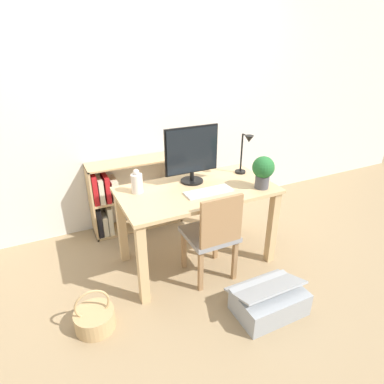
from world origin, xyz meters
The scene contains 12 objects.
ground_plane centered at (0.00, 0.00, 0.00)m, with size 10.00×10.00×0.00m, color #997F5B.
wall_back centered at (0.00, 1.01, 1.30)m, with size 8.00×0.05×2.60m.
desk centered at (0.00, 0.00, 0.60)m, with size 1.32×0.71×0.73m.
monitor centered at (0.03, 0.16, 1.00)m, with size 0.49×0.20×0.50m.
keyboard centered at (0.05, -0.11, 0.74)m, with size 0.40×0.14×0.02m.
vase centered at (-0.48, 0.15, 0.82)m, with size 0.09×0.09×0.20m.
desk_lamp centered at (0.53, 0.09, 0.97)m, with size 0.10×0.19×0.39m.
potted_plant centered at (0.50, -0.22, 0.89)m, with size 0.19×0.19×0.28m.
chair centered at (0.01, -0.28, 0.44)m, with size 0.40×0.40×0.82m.
bookshelf centered at (-0.48, 0.84, 0.37)m, with size 0.95×0.28×0.76m.
basket centered at (-1.01, -0.39, 0.08)m, with size 0.28×0.28×0.33m.
storage_box centered at (0.20, -0.81, 0.10)m, with size 0.53×0.40×0.26m.
Camera 1 is at (-1.12, -2.21, 1.87)m, focal length 30.00 mm.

